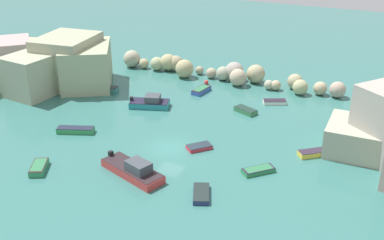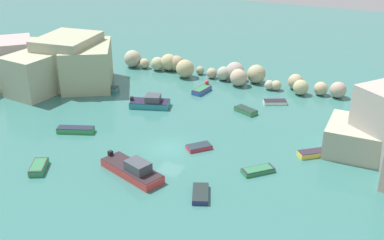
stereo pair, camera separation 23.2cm
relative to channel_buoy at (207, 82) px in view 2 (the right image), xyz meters
name	(u,v)px [view 2 (the right image)]	position (x,y,z in m)	size (l,w,h in m)	color
cove_water	(169,148)	(4.27, -19.01, -0.29)	(160.00, 160.00, 0.00)	#336D66
cliff_headland_left	(49,63)	(-20.66, -8.07, 2.25)	(25.73, 23.57, 6.77)	#9FA084
rock_breakwater	(218,71)	(0.53, 2.61, 0.86)	(33.03, 4.91, 2.63)	#AAA48A
channel_buoy	(207,82)	(0.00, 0.00, 0.00)	(0.58, 0.58, 0.58)	red
moored_boat_0	(258,170)	(14.03, -19.63, -0.06)	(3.00, 3.08, 0.44)	#2D8346
moored_boat_1	(133,170)	(3.76, -25.13, 0.30)	(7.10, 4.27, 1.72)	#C23836
moored_boat_2	(246,110)	(8.22, -6.91, -0.02)	(3.07, 2.29, 0.55)	#3A7B4C
moored_boat_3	(150,102)	(-3.01, -10.34, 0.29)	(5.25, 3.64, 1.56)	teal
moored_boat_4	(76,130)	(-6.78, -20.17, 0.02)	(4.17, 2.58, 0.62)	#318E4E
moored_boat_5	(275,102)	(10.59, -2.71, -0.05)	(3.07, 2.35, 0.48)	white
moored_boat_6	(202,90)	(0.65, -3.12, 0.04)	(1.66, 3.27, 0.62)	#3A5BB6
moored_boat_7	(316,153)	(18.22, -13.93, -0.01)	(3.56, 3.25, 0.56)	yellow
moored_boat_8	(201,194)	(10.82, -25.53, -0.07)	(2.48, 3.31, 0.43)	navy
moored_boat_9	(39,167)	(-4.81, -28.19, 0.03)	(2.53, 3.12, 0.61)	#2D8451
moored_boat_10	(199,147)	(7.05, -17.74, -0.08)	(2.67, 2.76, 0.41)	#C82E3C
moored_boat_11	(104,89)	(-11.36, -8.41, 0.05)	(4.13, 2.31, 0.67)	teal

